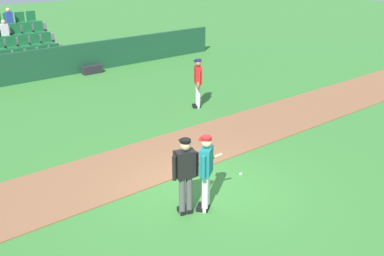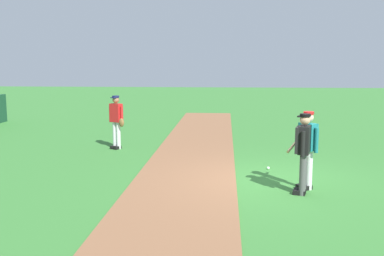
# 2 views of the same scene
# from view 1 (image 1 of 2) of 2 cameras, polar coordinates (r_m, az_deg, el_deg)

# --- Properties ---
(ground_plane) EXTENTS (80.00, 80.00, 0.00)m
(ground_plane) POSITION_cam_1_polar(r_m,az_deg,el_deg) (10.96, 1.16, -7.85)
(ground_plane) COLOR #387A33
(infield_dirt_path) EXTENTS (28.00, 2.48, 0.03)m
(infield_dirt_path) POSITION_cam_1_polar(r_m,az_deg,el_deg) (12.45, -5.04, -4.01)
(infield_dirt_path) COLOR brown
(infield_dirt_path) RESTS_ON ground
(dugout_fence) EXTENTS (20.00, 0.16, 1.32)m
(dugout_fence) POSITION_cam_1_polar(r_m,az_deg,el_deg) (20.60, -20.43, 7.13)
(dugout_fence) COLOR #19472D
(dugout_fence) RESTS_ON ground
(stadium_bleachers) EXTENTS (5.00, 3.80, 2.70)m
(stadium_bleachers) POSITION_cam_1_polar(r_m,az_deg,el_deg) (22.74, -22.42, 8.35)
(stadium_bleachers) COLOR slate
(stadium_bleachers) RESTS_ON ground
(batter_teal_jersey) EXTENTS (0.73, 0.70, 1.76)m
(batter_teal_jersey) POSITION_cam_1_polar(r_m,az_deg,el_deg) (9.77, 1.75, -5.33)
(batter_teal_jersey) COLOR white
(batter_teal_jersey) RESTS_ON ground
(umpire_home_plate) EXTENTS (0.57, 0.39, 1.76)m
(umpire_home_plate) POSITION_cam_1_polar(r_m,az_deg,el_deg) (9.63, -0.86, -5.55)
(umpire_home_plate) COLOR #4C4C4C
(umpire_home_plate) RESTS_ON ground
(runner_red_jersey) EXTENTS (0.47, 0.59, 1.76)m
(runner_red_jersey) POSITION_cam_1_polar(r_m,az_deg,el_deg) (16.16, 0.75, 5.83)
(runner_red_jersey) COLOR silver
(runner_red_jersey) RESTS_ON ground
(baseball) EXTENTS (0.07, 0.07, 0.07)m
(baseball) POSITION_cam_1_polar(r_m,az_deg,el_deg) (11.69, 6.11, -5.75)
(baseball) COLOR white
(baseball) RESTS_ON ground
(equipment_bag) EXTENTS (0.90, 0.36, 0.36)m
(equipment_bag) POSITION_cam_1_polar(r_m,az_deg,el_deg) (21.37, -12.40, 7.16)
(equipment_bag) COLOR #232328
(equipment_bag) RESTS_ON ground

